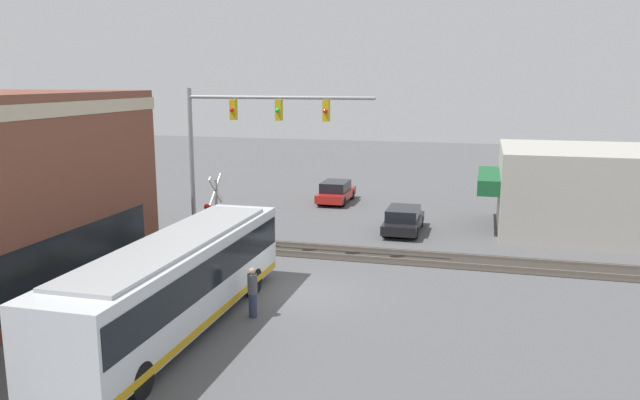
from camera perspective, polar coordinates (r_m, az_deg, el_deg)
ground_plane at (r=24.14m, az=-1.94°, el=-8.58°), size 120.00×120.00×0.00m
shop_building at (r=35.97m, az=22.50°, el=0.84°), size 8.21×9.39×4.52m
city_bus at (r=20.79m, az=-12.96°, el=-7.17°), size 12.24×2.59×3.07m
traffic_signal_gantry at (r=28.16m, az=-7.07°, el=6.15°), size 0.42×8.62×7.70m
crossing_signal at (r=29.02m, az=-9.46°, el=-0.66°), size 1.41×1.18×3.81m
rail_track_near at (r=29.65m, az=1.40°, el=-4.77°), size 2.60×60.00×0.15m
parked_car_black at (r=33.66m, az=7.63°, el=-1.87°), size 4.44×1.82×1.37m
parked_car_red at (r=41.45m, az=1.47°, el=0.70°), size 4.44×1.82×1.44m
pedestrian_near_bus at (r=21.72m, az=-6.18°, el=-8.36°), size 0.34×0.34×1.78m
pedestrian_at_crossing at (r=29.43m, az=-7.48°, el=-3.15°), size 0.34×0.34×1.82m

